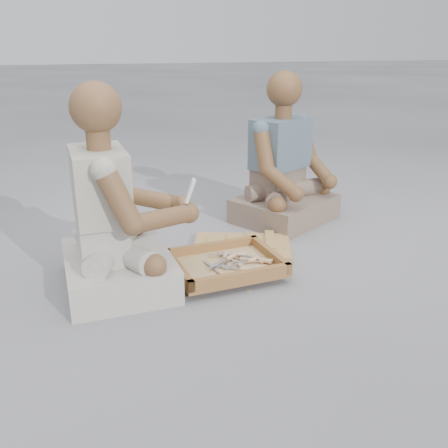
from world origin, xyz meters
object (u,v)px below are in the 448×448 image
object	(u,v)px
tool_tray	(226,264)
companion	(284,173)
craftsman	(114,221)
carved_panel	(242,247)

from	to	relation	value
tool_tray	companion	distance (m)	1.03
craftsman	companion	world-z (taller)	craftsman
carved_panel	tool_tray	xyz separation A→B (m)	(-0.20, -0.30, 0.04)
craftsman	companion	bearing A→B (deg)	117.02
carved_panel	companion	size ratio (longest dim) A/B	0.57
carved_panel	craftsman	bearing A→B (deg)	-162.54
companion	carved_panel	bearing A→B (deg)	13.69
tool_tray	craftsman	world-z (taller)	craftsman
craftsman	companion	size ratio (longest dim) A/B	1.01
carved_panel	tool_tray	size ratio (longest dim) A/B	0.97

